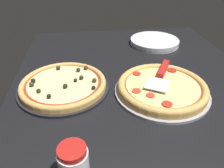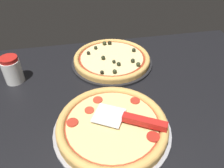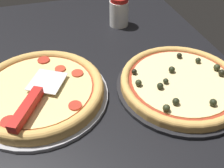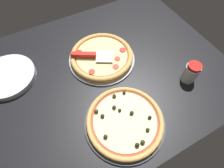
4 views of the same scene
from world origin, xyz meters
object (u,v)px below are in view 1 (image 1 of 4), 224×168
parmesan_shaker (74,165)px  pizza_front (162,87)px  serving_spatula (162,72)px  plate_stack (154,42)px  pizza_back (63,84)px

parmesan_shaker → pizza_front: bearing=-44.5°
serving_spatula → parmesan_shaker: bearing=139.2°
parmesan_shaker → plate_stack: bearing=-28.4°
pizza_front → pizza_back: pizza_back is taller
pizza_front → pizza_back: 35.80cm
pizza_front → parmesan_shaker: parmesan_shaker is taller
pizza_front → serving_spatula: serving_spatula is taller
pizza_front → plate_stack: 45.98cm
serving_spatula → parmesan_shaker: size_ratio=1.99×
plate_stack → parmesan_shaker: parmesan_shaker is taller
pizza_front → parmesan_shaker: bearing=135.5°
pizza_front → plate_stack: pizza_front is taller
pizza_back → parmesan_shaker: (-37.76, -4.88, 2.76)cm
pizza_front → parmesan_shaker: size_ratio=3.10×
serving_spatula → plate_stack: 39.48cm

